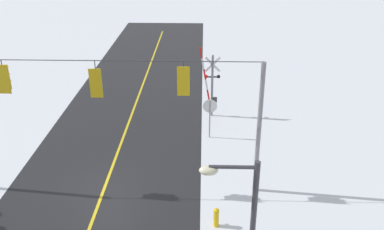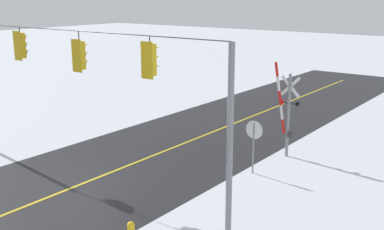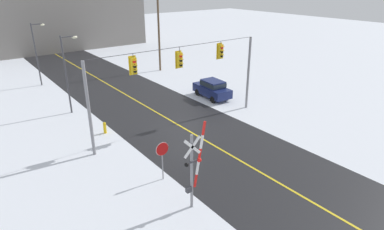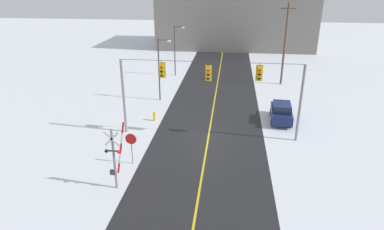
% 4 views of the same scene
% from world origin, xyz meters
% --- Properties ---
extents(ground_plane, '(160.00, 160.00, 0.00)m').
position_xyz_m(ground_plane, '(0.00, 0.00, 0.00)').
color(ground_plane, silver).
extents(road_asphalt, '(9.00, 80.00, 0.01)m').
position_xyz_m(road_asphalt, '(0.00, 6.00, 0.00)').
color(road_asphalt, black).
rests_on(road_asphalt, ground).
extents(lane_centre_line, '(0.14, 72.00, 0.01)m').
position_xyz_m(lane_centre_line, '(0.00, 6.00, 0.01)').
color(lane_centre_line, gold).
rests_on(lane_centre_line, ground).
extents(signal_span, '(14.20, 0.47, 6.22)m').
position_xyz_m(signal_span, '(-0.02, -0.01, 4.28)').
color(signal_span, gray).
rests_on(signal_span, ground).
extents(stop_sign, '(0.80, 0.09, 2.35)m').
position_xyz_m(stop_sign, '(-4.96, -5.15, 1.71)').
color(stop_sign, gray).
rests_on(stop_sign, ground).
extents(railroad_crossing, '(1.31, 0.31, 4.48)m').
position_xyz_m(railroad_crossing, '(-5.06, -8.08, 2.26)').
color(railroad_crossing, gray).
rests_on(railroad_crossing, ground).
extents(parked_car_navy, '(2.03, 4.29, 1.74)m').
position_xyz_m(parked_car_navy, '(6.27, 3.81, 0.95)').
color(parked_car_navy, navy).
rests_on(parked_car_navy, ground).
extents(streetlamp_near, '(1.39, 0.28, 6.50)m').
position_xyz_m(streetlamp_near, '(-5.59, 8.15, 3.92)').
color(streetlamp_near, '#38383D').
rests_on(streetlamp_near, ground).
extents(streetlamp_far, '(1.39, 0.28, 6.50)m').
position_xyz_m(streetlamp_far, '(-5.59, 17.97, 3.92)').
color(streetlamp_far, '#38383D').
rests_on(streetlamp_far, ground).
extents(fire_hydrant, '(0.24, 0.31, 0.88)m').
position_xyz_m(fire_hydrant, '(-5.15, 2.58, 0.47)').
color(fire_hydrant, gold).
rests_on(fire_hydrant, ground).
extents(utility_pole, '(1.80, 0.24, 9.50)m').
position_xyz_m(utility_pole, '(7.73, 15.59, 4.88)').
color(utility_pole, brown).
rests_on(utility_pole, ground).
extents(building_distant, '(27.86, 14.54, 10.66)m').
position_xyz_m(building_distant, '(1.92, 40.81, 5.33)').
color(building_distant, slate).
rests_on(building_distant, ground).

